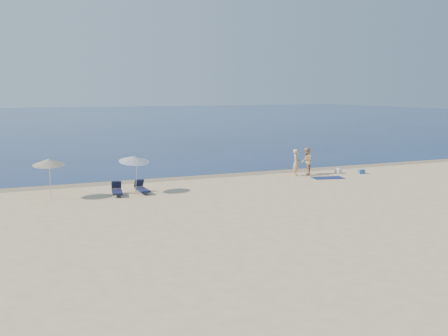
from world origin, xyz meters
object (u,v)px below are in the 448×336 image
at_px(person_left, 296,163).
at_px(blue_cooler, 362,172).
at_px(person_right, 307,161).
at_px(umbrella_near, 134,159).

distance_m(person_left, blue_cooler, 4.66).
relative_size(person_left, person_right, 0.98).
relative_size(person_right, umbrella_near, 0.82).
bearing_deg(person_left, blue_cooler, -61.02).
bearing_deg(blue_cooler, person_left, 176.68).
bearing_deg(person_left, person_right, -33.34).
bearing_deg(umbrella_near, person_right, 5.25).
height_order(person_left, person_right, person_right).
bearing_deg(person_right, person_left, -44.40).
height_order(person_left, umbrella_near, umbrella_near).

